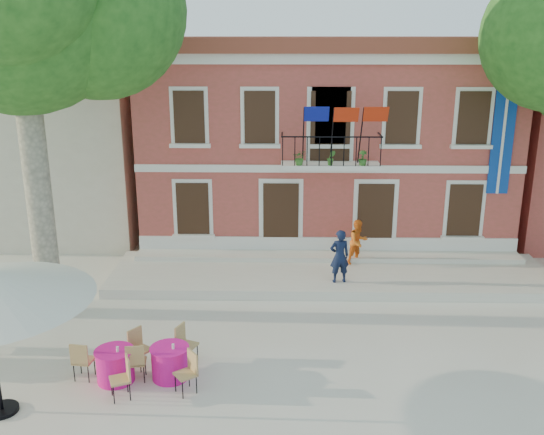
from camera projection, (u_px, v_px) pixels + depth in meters
The scene contains 8 objects.
ground at pixel (263, 346), 15.39m from camera, with size 90.00×90.00×0.00m, color beige.
main_building at pixel (322, 135), 23.81m from camera, with size 13.50×9.59×7.50m.
neighbor_west at pixel (44, 144), 25.16m from camera, with size 9.40×9.40×6.40m.
terrace at pixel (330, 275), 19.51m from camera, with size 14.00×3.40×0.30m, color silver.
pedestrian_navy at pixel (339, 256), 18.35m from camera, with size 0.61×0.40×1.67m, color black.
pedestrian_orange at pixel (358, 242), 19.88m from camera, with size 0.73×0.57×1.49m, color orange.
cafe_table_0 at pixel (115, 364), 13.71m from camera, with size 1.72×1.86×0.95m.
cafe_table_1 at pixel (170, 361), 13.83m from camera, with size 1.72×1.86×0.95m.
Camera 1 is at (0.50, -13.77, 7.58)m, focal length 40.00 mm.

